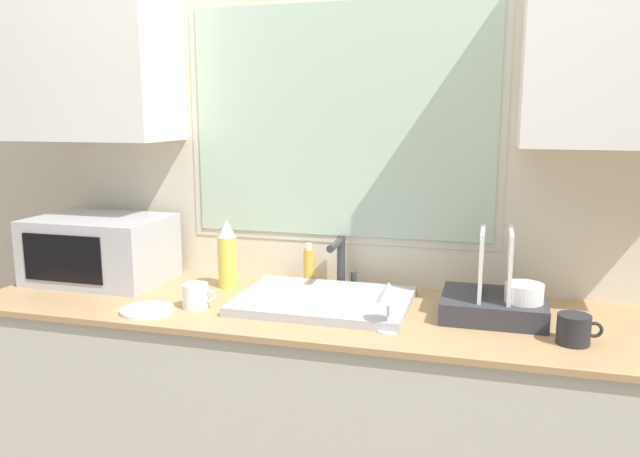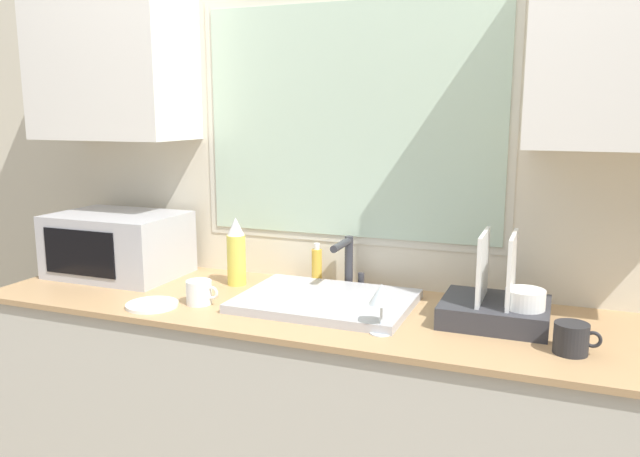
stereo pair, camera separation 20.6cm
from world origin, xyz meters
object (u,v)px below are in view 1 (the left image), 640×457
(soap_bottle, at_px, (309,266))
(wine_glass, at_px, (388,294))
(mug_near_sink, at_px, (196,296))
(spray_bottle, at_px, (227,255))
(microwave, at_px, (101,249))
(faucet, at_px, (341,257))
(dish_rack, at_px, (496,299))

(soap_bottle, bearing_deg, wine_glass, -48.45)
(soap_bottle, xyz_separation_m, mug_near_sink, (-0.29, -0.38, -0.03))
(wine_glass, bearing_deg, spray_bottle, 154.58)
(microwave, bearing_deg, faucet, 8.66)
(faucet, relative_size, soap_bottle, 1.20)
(faucet, height_order, soap_bottle, faucet)
(faucet, height_order, spray_bottle, spray_bottle)
(faucet, distance_m, dish_rack, 0.60)
(dish_rack, distance_m, mug_near_sink, 1.00)
(microwave, distance_m, soap_bottle, 0.83)
(mug_near_sink, bearing_deg, soap_bottle, 52.73)
(spray_bottle, relative_size, wine_glass, 1.69)
(microwave, bearing_deg, wine_glass, -12.95)
(spray_bottle, height_order, soap_bottle, spray_bottle)
(wine_glass, bearing_deg, faucet, 121.09)
(mug_near_sink, xyz_separation_m, wine_glass, (0.67, -0.05, 0.07))
(faucet, distance_m, soap_bottle, 0.14)
(microwave, bearing_deg, mug_near_sink, -23.13)
(faucet, height_order, microwave, microwave)
(faucet, bearing_deg, dish_rack, -18.77)
(spray_bottle, xyz_separation_m, soap_bottle, (0.29, 0.11, -0.05))
(faucet, xyz_separation_m, wine_glass, (0.25, -0.42, -0.00))
(soap_bottle, bearing_deg, dish_rack, -16.45)
(dish_rack, height_order, wine_glass, dish_rack)
(dish_rack, relative_size, spray_bottle, 1.25)
(microwave, xyz_separation_m, wine_glass, (1.19, -0.27, -0.01))
(faucet, xyz_separation_m, spray_bottle, (-0.42, -0.10, 0.01))
(faucet, bearing_deg, microwave, -171.34)
(faucet, bearing_deg, mug_near_sink, -138.77)
(soap_bottle, bearing_deg, microwave, -169.10)
(microwave, xyz_separation_m, spray_bottle, (0.52, 0.04, -0.00))
(spray_bottle, height_order, wine_glass, spray_bottle)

